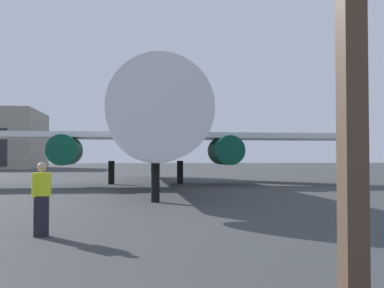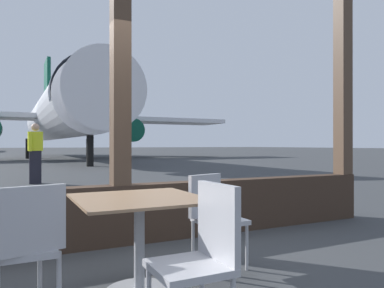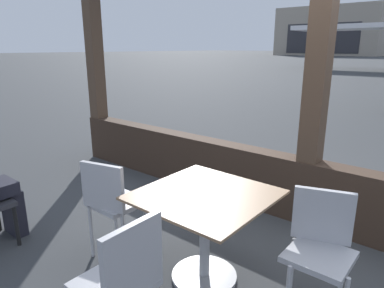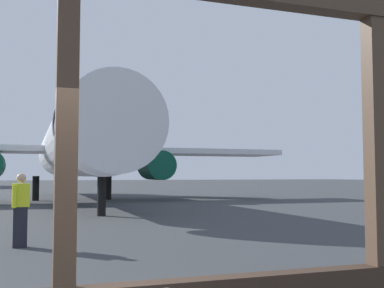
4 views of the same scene
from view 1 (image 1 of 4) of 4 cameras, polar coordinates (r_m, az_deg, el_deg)
name	(u,v)px [view 1 (image 1 of 4)]	position (r m, az deg, el deg)	size (l,w,h in m)	color
ground_plane	(115,177)	(43.79, -9.59, -4.10)	(220.00, 220.00, 0.00)	#383A3D
airplane	(147,131)	(30.62, -5.63, 1.59)	(28.72, 30.64, 10.61)	silver
ground_crew_worker	(42,198)	(11.39, -18.21, -6.41)	(0.40, 0.48, 1.74)	black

